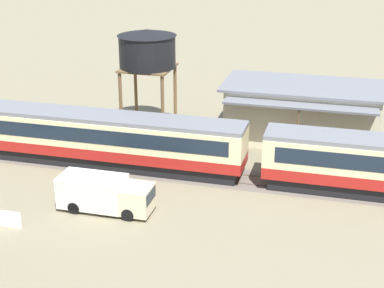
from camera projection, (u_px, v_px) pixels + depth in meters
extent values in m
plane|color=#7A7056|center=(182.00, 169.00, 43.27)|extent=(600.00, 600.00, 0.00)
cylinder|color=black|center=(315.00, 186.00, 39.60)|extent=(0.90, 0.18, 0.90)
cylinder|color=black|center=(317.00, 177.00, 40.89)|extent=(0.90, 0.18, 0.90)
cube|color=#AD1E19|center=(104.00, 148.00, 43.65)|extent=(21.18, 3.05, 0.80)
cube|color=beige|center=(103.00, 131.00, 43.15)|extent=(21.18, 3.05, 1.94)
cube|color=#192330|center=(103.00, 130.00, 43.11)|extent=(19.48, 3.09, 1.09)
cube|color=slate|center=(102.00, 116.00, 42.74)|extent=(21.18, 2.87, 0.30)
cube|color=black|center=(105.00, 158.00, 43.96)|extent=(20.33, 2.62, 0.88)
cylinder|color=black|center=(192.00, 172.00, 41.65)|extent=(0.90, 0.18, 0.90)
cylinder|color=black|center=(197.00, 164.00, 42.94)|extent=(0.90, 0.18, 0.90)
cylinder|color=black|center=(16.00, 153.00, 44.99)|extent=(0.90, 0.18, 0.90)
cylinder|color=black|center=(26.00, 146.00, 46.28)|extent=(0.90, 0.18, 0.90)
cube|color=#665B51|center=(141.00, 168.00, 43.44)|extent=(127.68, 3.60, 0.01)
cube|color=#4C4238|center=(138.00, 172.00, 42.79)|extent=(127.68, 0.12, 0.04)
cube|color=#4C4238|center=(144.00, 164.00, 44.08)|extent=(127.68, 0.12, 0.04)
cube|color=beige|center=(302.00, 113.00, 48.33)|extent=(12.06, 6.09, 4.45)
cube|color=slate|center=(304.00, 86.00, 47.48)|extent=(13.03, 6.57, 0.20)
cube|color=slate|center=(300.00, 106.00, 44.21)|extent=(11.58, 1.60, 0.16)
cylinder|color=brown|center=(297.00, 134.00, 44.43)|extent=(0.14, 0.14, 3.97)
cylinder|color=brown|center=(175.00, 95.00, 51.45)|extent=(0.28, 0.28, 5.40)
cylinder|color=brown|center=(136.00, 92.00, 52.32)|extent=(0.28, 0.28, 5.40)
cylinder|color=brown|center=(163.00, 108.00, 48.16)|extent=(0.28, 0.28, 5.40)
cylinder|color=brown|center=(121.00, 104.00, 49.04)|extent=(0.28, 0.28, 5.40)
cube|color=brown|center=(148.00, 68.00, 49.22)|extent=(4.16, 4.16, 0.16)
cylinder|color=black|center=(147.00, 51.00, 48.71)|extent=(4.70, 4.70, 2.64)
cone|color=black|center=(147.00, 32.00, 48.13)|extent=(4.93, 4.93, 0.50)
cube|color=beige|center=(137.00, 199.00, 36.46)|extent=(1.79, 2.06, 1.65)
cube|color=#192330|center=(151.00, 196.00, 36.12)|extent=(0.03, 1.72, 0.73)
cube|color=silver|center=(93.00, 191.00, 37.11)|extent=(4.18, 2.15, 2.01)
cylinder|color=black|center=(128.00, 215.00, 35.92)|extent=(0.80, 0.26, 0.80)
cylinder|color=black|center=(138.00, 201.00, 37.62)|extent=(0.80, 0.26, 0.80)
cylinder|color=black|center=(74.00, 208.00, 36.78)|extent=(0.80, 0.26, 0.80)
cylinder|color=black|center=(87.00, 195.00, 38.47)|extent=(0.80, 0.26, 0.80)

